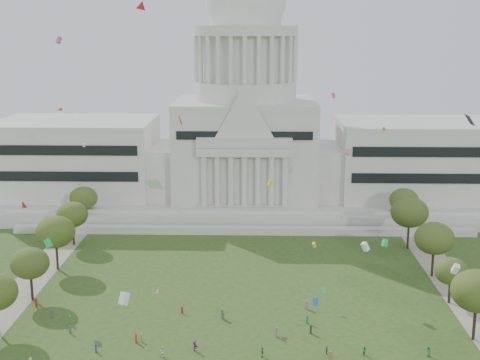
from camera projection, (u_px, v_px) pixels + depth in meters
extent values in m
cube|color=beige|center=(245.00, 198.00, 220.09)|extent=(160.00, 60.00, 4.00)
cube|color=beige|center=(243.00, 230.00, 188.15)|extent=(130.00, 3.00, 2.00)
cube|color=beige|center=(244.00, 217.00, 195.61)|extent=(140.00, 3.00, 5.00)
cube|color=beige|center=(77.00, 159.00, 217.62)|extent=(50.00, 34.00, 22.00)
cube|color=beige|center=(416.00, 161.00, 214.85)|extent=(50.00, 34.00, 22.00)
cube|color=beige|center=(162.00, 170.00, 215.63)|extent=(12.00, 26.00, 16.00)
cube|color=beige|center=(329.00, 171.00, 214.27)|extent=(12.00, 26.00, 16.00)
cube|color=beige|center=(246.00, 151.00, 215.57)|extent=(44.00, 38.00, 28.00)
cube|color=beige|center=(244.00, 152.00, 195.36)|extent=(28.00, 3.00, 2.40)
cube|color=black|center=(62.00, 163.00, 200.41)|extent=(46.00, 0.40, 11.00)
cube|color=black|center=(430.00, 165.00, 197.64)|extent=(46.00, 0.40, 11.00)
cylinder|color=beige|center=(246.00, 91.00, 211.27)|extent=(32.00, 32.00, 6.00)
cylinder|color=beige|center=(246.00, 58.00, 209.05)|extent=(28.00, 28.00, 14.00)
cylinder|color=beige|center=(246.00, 31.00, 207.16)|extent=(32.40, 32.40, 3.00)
cylinder|color=beige|center=(246.00, 12.00, 205.94)|extent=(22.00, 22.00, 8.00)
cube|color=gray|center=(8.00, 307.00, 138.89)|extent=(8.00, 160.00, 0.04)
cube|color=gray|center=(473.00, 312.00, 136.46)|extent=(8.00, 160.00, 0.04)
cylinder|color=black|center=(474.00, 324.00, 123.63)|extent=(0.56, 0.56, 6.20)
ellipsoid|color=#394A17|center=(477.00, 291.00, 122.17)|extent=(9.55, 9.55, 7.82)
cylinder|color=black|center=(32.00, 288.00, 142.02)|extent=(0.56, 0.56, 5.27)
ellipsoid|color=#344618|center=(30.00, 263.00, 140.78)|extent=(8.12, 8.12, 6.65)
cylinder|color=black|center=(449.00, 293.00, 140.43)|extent=(0.56, 0.56, 4.56)
ellipsoid|color=#364B18|center=(451.00, 271.00, 139.35)|extent=(7.01, 7.01, 5.74)
cylinder|color=black|center=(57.00, 257.00, 159.98)|extent=(0.56, 0.56, 6.03)
ellipsoid|color=#354A15|center=(56.00, 232.00, 158.56)|extent=(9.29, 9.29, 7.60)
cylinder|color=black|center=(432.00, 264.00, 155.42)|extent=(0.56, 0.56, 5.97)
ellipsoid|color=#3D4D1C|center=(434.00, 238.00, 154.02)|extent=(9.19, 9.19, 7.52)
cylinder|color=black|center=(73.00, 235.00, 178.19)|extent=(0.56, 0.56, 5.41)
ellipsoid|color=#354B18|center=(72.00, 214.00, 176.92)|extent=(8.33, 8.33, 6.81)
cylinder|color=black|center=(408.00, 237.00, 175.05)|extent=(0.56, 0.56, 6.37)
ellipsoid|color=#334717|center=(409.00, 212.00, 173.55)|extent=(9.82, 9.82, 8.03)
cylinder|color=black|center=(84.00, 217.00, 195.92)|extent=(0.56, 0.56, 5.32)
ellipsoid|color=#3B4C16|center=(83.00, 198.00, 194.67)|extent=(8.19, 8.19, 6.70)
cylinder|color=black|center=(403.00, 220.00, 192.58)|extent=(0.56, 0.56, 5.47)
ellipsoid|color=#3A4E1C|center=(404.00, 200.00, 191.29)|extent=(8.42, 8.42, 6.89)
imported|color=#33723F|center=(429.00, 351.00, 117.79)|extent=(1.09, 1.11, 1.93)
imported|color=#33723F|center=(365.00, 351.00, 118.11)|extent=(0.95, 0.88, 1.67)
imported|color=#33723F|center=(262.00, 352.00, 117.53)|extent=(0.66, 1.12, 1.84)
imported|color=#994C8C|center=(195.00, 346.00, 119.68)|extent=(1.67, 2.00, 2.04)
imported|color=silver|center=(163.00, 352.00, 117.70)|extent=(1.09, 0.97, 1.91)
imported|color=#4C4C51|center=(327.00, 350.00, 118.63)|extent=(0.73, 1.00, 1.52)
cube|color=#994C8C|center=(307.00, 305.00, 137.66)|extent=(0.49, 0.33, 1.77)
cube|color=navy|center=(96.00, 348.00, 119.39)|extent=(0.33, 0.45, 1.56)
cube|color=#33723F|center=(70.00, 320.00, 130.45)|extent=(0.52, 0.56, 1.81)
cube|color=#B21E1E|center=(182.00, 310.00, 135.56)|extent=(0.47, 0.45, 1.52)
cube|color=#B21E1E|center=(36.00, 303.00, 138.55)|extent=(0.60, 0.58, 1.94)
cube|color=#33723F|center=(307.00, 320.00, 130.82)|extent=(0.50, 0.39, 1.68)
cube|color=#26262B|center=(311.00, 329.00, 126.57)|extent=(0.40, 0.52, 1.72)
cube|color=olive|center=(330.00, 356.00, 116.10)|extent=(0.57, 0.50, 1.81)
cube|color=#4C4C51|center=(223.00, 316.00, 132.51)|extent=(0.34, 0.47, 1.63)
cube|color=#B21E1E|center=(136.00, 338.00, 122.93)|extent=(0.41, 0.55, 1.85)
cube|color=#994C8C|center=(276.00, 332.00, 125.21)|extent=(0.39, 0.55, 1.94)
cube|color=#33723F|center=(223.00, 314.00, 133.29)|extent=(0.57, 0.56, 1.85)
cube|color=olive|center=(141.00, 338.00, 123.44)|extent=(0.34, 0.44, 1.46)
cube|color=#4C4C51|center=(70.00, 330.00, 126.81)|extent=(0.46, 0.39, 1.48)
cube|color=#4C4C51|center=(52.00, 314.00, 133.43)|extent=(0.44, 0.53, 1.71)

